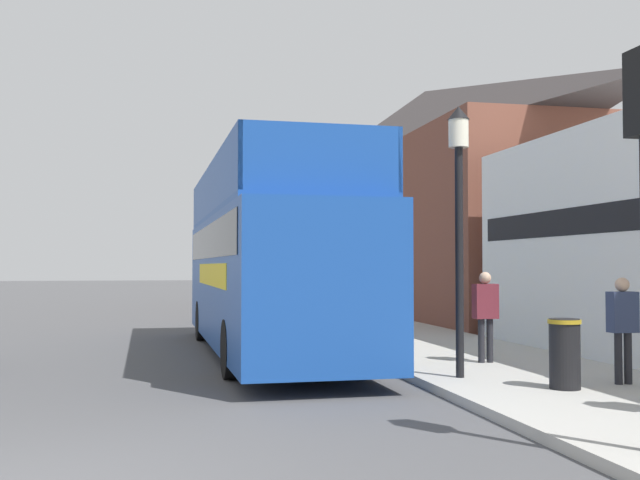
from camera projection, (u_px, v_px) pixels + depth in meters
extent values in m
plane|color=#4C4C4F|center=(128.00, 319.00, 26.65)|extent=(144.00, 144.00, 0.00)
cube|color=#ADAAA3|center=(342.00, 320.00, 25.21)|extent=(3.96, 108.00, 0.14)
cube|color=brown|center=(426.00, 237.00, 31.66)|extent=(6.00, 22.91, 6.30)
pyramid|color=#383333|center=(425.00, 127.00, 31.82)|extent=(6.00, 22.91, 3.06)
cube|color=#19479E|center=(268.00, 280.00, 16.13)|extent=(2.75, 11.25, 2.65)
cube|color=yellow|center=(272.00, 274.00, 15.59)|extent=(2.67, 6.21, 0.45)
cube|color=black|center=(268.00, 242.00, 16.16)|extent=(2.76, 10.35, 0.70)
cube|color=#19479E|center=(268.00, 217.00, 16.18)|extent=(2.73, 10.35, 0.10)
cube|color=#19479E|center=(211.00, 189.00, 15.92)|extent=(0.27, 10.30, 1.03)
cube|color=#19479E|center=(323.00, 192.00, 16.48)|extent=(0.27, 10.30, 1.03)
cube|color=#19479E|center=(322.00, 157.00, 11.22)|extent=(2.54, 0.12, 1.03)
cube|color=#19479E|center=(242.00, 206.00, 20.45)|extent=(2.57, 1.62, 1.03)
cylinder|color=black|center=(202.00, 321.00, 19.21)|extent=(0.30, 1.02, 1.01)
cylinder|color=black|center=(289.00, 319.00, 19.73)|extent=(0.30, 1.02, 1.01)
cylinder|color=black|center=(231.00, 349.00, 12.67)|extent=(0.30, 1.02, 1.01)
cylinder|color=black|center=(361.00, 346.00, 13.19)|extent=(0.30, 1.02, 1.01)
cube|color=navy|center=(251.00, 306.00, 24.65)|extent=(1.90, 4.49, 0.80)
cube|color=black|center=(251.00, 287.00, 24.54)|extent=(1.59, 2.18, 0.46)
cylinder|color=black|center=(222.00, 312.00, 25.77)|extent=(0.23, 0.67, 0.66)
cylinder|color=black|center=(267.00, 311.00, 26.16)|extent=(0.23, 0.67, 0.66)
cylinder|color=black|center=(233.00, 317.00, 23.12)|extent=(0.23, 0.67, 0.66)
cylinder|color=black|center=(282.00, 316.00, 23.51)|extent=(0.23, 0.67, 0.66)
cylinder|color=#232328|center=(618.00, 358.00, 11.22)|extent=(0.12, 0.12, 0.77)
cylinder|color=#232328|center=(628.00, 358.00, 11.26)|extent=(0.12, 0.12, 0.77)
cube|color=#2D3856|center=(623.00, 312.00, 11.26)|extent=(0.42, 0.23, 0.61)
sphere|color=tan|center=(622.00, 285.00, 11.28)|extent=(0.21, 0.21, 0.21)
cylinder|color=#232328|center=(481.00, 341.00, 13.73)|extent=(0.12, 0.12, 0.81)
cylinder|color=#232328|center=(490.00, 340.00, 13.76)|extent=(0.12, 0.12, 0.81)
cube|color=maroon|center=(485.00, 301.00, 13.77)|extent=(0.44, 0.24, 0.64)
sphere|color=tan|center=(485.00, 278.00, 13.78)|extent=(0.22, 0.22, 0.22)
cylinder|color=black|center=(459.00, 262.00, 11.97)|extent=(0.13, 0.13, 3.68)
cylinder|color=silver|center=(459.00, 134.00, 12.04)|extent=(0.32, 0.32, 0.45)
cone|color=black|center=(458.00, 113.00, 12.05)|extent=(0.35, 0.35, 0.22)
cylinder|color=black|center=(337.00, 259.00, 19.06)|extent=(0.13, 0.13, 3.88)
cylinder|color=silver|center=(337.00, 175.00, 19.13)|extent=(0.32, 0.32, 0.45)
cone|color=black|center=(337.00, 162.00, 19.14)|extent=(0.35, 0.35, 0.22)
cylinder|color=black|center=(297.00, 257.00, 26.26)|extent=(0.13, 0.13, 4.15)
cylinder|color=silver|center=(297.00, 192.00, 26.34)|extent=(0.32, 0.32, 0.45)
cone|color=black|center=(297.00, 183.00, 26.35)|extent=(0.35, 0.35, 0.22)
cylinder|color=black|center=(565.00, 354.00, 10.81)|extent=(0.44, 0.44, 1.01)
cylinder|color=#B28E1E|center=(564.00, 321.00, 10.83)|extent=(0.48, 0.48, 0.06)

